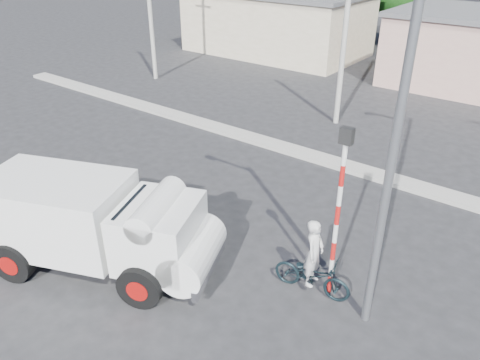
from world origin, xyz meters
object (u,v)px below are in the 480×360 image
Objects in this scene: cyclist at (313,263)px; traffic_pole at (339,202)px; truck at (99,224)px; streetlight at (391,113)px; bicycle at (312,275)px.

cyclist is 1.77m from traffic_pole.
streetlight is at bearing -0.29° from truck.
traffic_pole is (5.15, 2.74, 1.22)m from truck.
traffic_pole is at bearing -61.99° from bicycle.
truck is at bearing -151.97° from traffic_pole.
traffic_pole reaches higher than truck.
streetlight reaches higher than bicycle.
truck is at bearing 109.46° from bicycle.
streetlight is at bearing -17.73° from traffic_pole.
bicycle is 2.13m from traffic_pole.
streetlight is (1.30, -0.04, 4.45)m from bicycle.
cyclist is (4.79, 2.48, -0.49)m from truck.
cyclist reaches higher than bicycle.
bicycle is (4.79, 2.48, -0.86)m from truck.
bicycle is at bearing -144.08° from traffic_pole.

